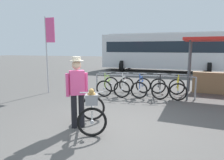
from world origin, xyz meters
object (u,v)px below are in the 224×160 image
Objects in this scene: featured_bicycle at (92,110)px; racked_bike_black at (159,88)px; racked_bike_white at (124,86)px; racked_bike_blue at (141,87)px; bus_distant at (165,50)px; banner_flag at (49,40)px; racked_bike_lime at (108,85)px; racked_bike_yellow at (177,88)px; person_with_featured_bike at (77,89)px.

racked_bike_black is at bearing 70.52° from featured_bicycle.
racked_bike_white is at bearing 90.69° from featured_bicycle.
bus_distant reaches higher than racked_bike_blue.
banner_flag is (-3.13, -0.48, 1.86)m from racked_bike_white.
banner_flag is (-4.48, -9.67, 0.49)m from bus_distant.
featured_bicycle reaches higher than racked_bike_lime.
banner_flag is (-4.53, -0.56, 1.86)m from racked_bike_black.
person_with_featured_bike is (-2.44, -3.82, 0.58)m from racked_bike_yellow.
racked_bike_blue is at bearing 3.10° from racked_bike_white.
racked_bike_lime is 0.87× the size of featured_bicycle.
featured_bicycle is at bearing -6.23° from person_with_featured_bike.
racked_bike_blue is at bearing 80.21° from featured_bicycle.
racked_bike_yellow is at bearing 3.10° from racked_bike_white.
racked_bike_black is 4.21m from person_with_featured_bike.
racked_bike_black is (0.70, 0.04, -0.00)m from racked_bike_blue.
racked_bike_blue is 0.94× the size of racked_bike_black.
racked_bike_blue is 9.28m from bus_distant.
person_with_featured_bike is 13.03m from bus_distant.
racked_bike_white is at bearing 3.10° from racked_bike_lime.
racked_bike_lime is 3.73m from person_with_featured_bike.
banner_flag is at bearing 130.82° from person_with_featured_bike.
featured_bicycle is (-2.05, -3.86, 0.12)m from racked_bike_yellow.
bus_distant is 10.67m from banner_flag.
person_with_featured_bike is 4.45m from banner_flag.
bus_distant is (1.70, 12.90, 0.79)m from person_with_featured_bike.
racked_bike_blue is at bearing -176.90° from racked_bike_yellow.
racked_bike_white is 0.90× the size of featured_bicycle.
racked_bike_yellow is (1.40, 0.08, -0.00)m from racked_bike_blue.
racked_bike_blue is at bearing -94.07° from bus_distant.
racked_bike_lime and racked_bike_black have the same top height.
featured_bicycle is 0.12× the size of bus_distant.
racked_bike_lime is at bearing -176.90° from racked_bike_black.
person_with_featured_bike is (-0.39, 0.04, 0.46)m from featured_bicycle.
person_with_featured_bike is at bearing -114.73° from racked_bike_black.
featured_bicycle reaches higher than racked_bike_white.
person_with_featured_bike reaches higher than featured_bicycle.
banner_flag is at bearing -172.28° from racked_bike_blue.
banner_flag reaches higher than featured_bicycle.
racked_bike_blue is at bearing 7.72° from banner_flag.
banner_flag is (-2.79, 3.23, 1.28)m from person_with_featured_bike.
racked_bike_blue is (0.70, 0.04, 0.00)m from racked_bike_white.
bus_distant is (-0.05, 9.11, 1.37)m from racked_bike_black.
featured_bicycle is 0.73× the size of person_with_featured_bike.
racked_bike_white and racked_bike_black have the same top height.
racked_bike_black is 0.12× the size of bus_distant.
racked_bike_blue is 3.93m from person_with_featured_bike.
racked_bike_yellow is 4.57m from person_with_featured_bike.
racked_bike_blue is 0.89× the size of featured_bicycle.
racked_bike_white is 0.70m from racked_bike_blue.
racked_bike_white and racked_bike_yellow have the same top height.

